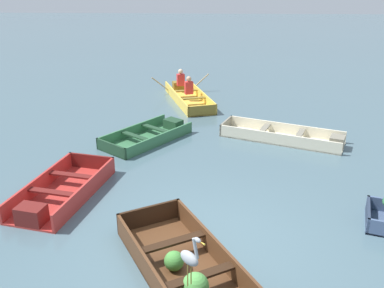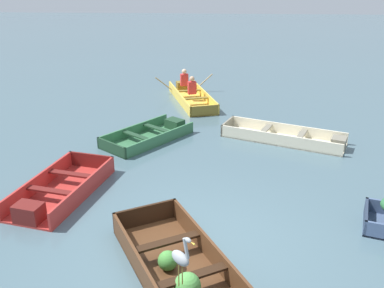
# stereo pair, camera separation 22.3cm
# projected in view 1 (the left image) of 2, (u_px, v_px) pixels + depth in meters

# --- Properties ---
(ground_plane) EXTENTS (80.00, 80.00, 0.00)m
(ground_plane) POSITION_uv_depth(u_px,v_px,m) (198.00, 247.00, 7.27)
(ground_plane) COLOR #47606B
(dinghy_dark_varnish_foreground) EXTENTS (2.54, 3.26, 0.43)m
(dinghy_dark_varnish_foreground) POSITION_uv_depth(u_px,v_px,m) (190.00, 274.00, 6.38)
(dinghy_dark_varnish_foreground) COLOR #4C2D19
(dinghy_dark_varnish_foreground) RESTS_ON ground
(skiff_red_near_moored) EXTENTS (1.66, 2.77, 0.38)m
(skiff_red_near_moored) POSITION_uv_depth(u_px,v_px,m) (60.00, 193.00, 8.72)
(skiff_red_near_moored) COLOR #AD2D28
(skiff_red_near_moored) RESTS_ON ground
(skiff_green_far_moored) EXTENTS (2.43, 2.70, 0.31)m
(skiff_green_far_moored) POSITION_uv_depth(u_px,v_px,m) (150.00, 135.00, 11.80)
(skiff_green_far_moored) COLOR #387047
(skiff_green_far_moored) RESTS_ON ground
(skiff_cream_outer_moored) EXTENTS (3.40, 2.08, 0.34)m
(skiff_cream_outer_moored) POSITION_uv_depth(u_px,v_px,m) (286.00, 137.00, 11.68)
(skiff_cream_outer_moored) COLOR beige
(skiff_cream_outer_moored) RESTS_ON ground
(rowboat_yellow_with_crew) EXTENTS (2.41, 3.52, 0.91)m
(rowboat_yellow_with_crew) POSITION_uv_depth(u_px,v_px,m) (187.00, 95.00, 15.27)
(rowboat_yellow_with_crew) COLOR #E5BC47
(rowboat_yellow_with_crew) RESTS_ON ground
(heron_on_dinghy) EXTENTS (0.37, 0.38, 0.84)m
(heron_on_dinghy) POSITION_uv_depth(u_px,v_px,m) (190.00, 257.00, 5.58)
(heron_on_dinghy) COLOR olive
(heron_on_dinghy) RESTS_ON dinghy_dark_varnish_foreground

